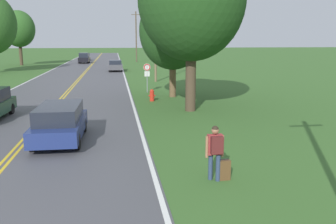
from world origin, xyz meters
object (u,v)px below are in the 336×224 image
object	(u,v)px
suitcase	(224,170)
car_black_van_receding	(84,58)
tree_left_verge	(19,29)
car_dark_blue_van_approaching	(60,122)
fire_hydrant	(152,95)
car_dark_grey_sedan_mid_far	(115,65)
car_white_hatchback_distant	(86,57)
traffic_sign	(147,71)
tree_behind_sign	(173,31)
hitchhiker_person	(215,148)

from	to	relation	value
suitcase	car_black_van_receding	world-z (taller)	car_black_van_receding
tree_left_verge	car_dark_blue_van_approaching	distance (m)	52.48
fire_hydrant	tree_left_verge	distance (m)	45.13
car_dark_grey_sedan_mid_far	car_white_hatchback_distant	size ratio (longest dim) A/B	0.96
traffic_sign	car_dark_blue_van_approaching	world-z (taller)	traffic_sign
tree_behind_sign	car_white_hatchback_distant	world-z (taller)	tree_behind_sign
suitcase	car_dark_grey_sedan_mid_far	bearing A→B (deg)	1.22
car_dark_grey_sedan_mid_far	car_dark_blue_van_approaching	bearing A→B (deg)	-4.07
suitcase	car_black_van_receding	distance (m)	60.85
tree_left_verge	car_black_van_receding	distance (m)	12.46
tree_left_verge	hitchhiker_person	bearing A→B (deg)	-71.02
car_dark_blue_van_approaching	car_dark_grey_sedan_mid_far	distance (m)	35.84
tree_left_verge	car_dark_grey_sedan_mid_far	bearing A→B (deg)	-41.90
car_black_van_receding	tree_behind_sign	bearing A→B (deg)	-166.52
tree_left_verge	car_black_van_receding	xyz separation A→B (m)	(10.41, 4.42, -5.23)
tree_behind_sign	car_dark_blue_van_approaching	world-z (taller)	tree_behind_sign
traffic_sign	tree_left_verge	world-z (taller)	tree_left_verge
hitchhiker_person	car_white_hatchback_distant	distance (m)	69.56
fire_hydrant	car_dark_grey_sedan_mid_far	size ratio (longest dim) A/B	0.21
suitcase	fire_hydrant	bearing A→B (deg)	-0.58
suitcase	car_white_hatchback_distant	size ratio (longest dim) A/B	0.17
suitcase	traffic_sign	xyz separation A→B (m)	(-0.64, 19.50, 1.50)
car_black_van_receding	car_white_hatchback_distant	world-z (taller)	car_black_van_receding
suitcase	tree_left_verge	size ratio (longest dim) A/B	0.07
suitcase	tree_left_verge	bearing A→B (deg)	16.05
tree_left_verge	car_dark_blue_van_approaching	xyz separation A→B (m)	(13.72, -50.37, -5.38)
fire_hydrant	tree_behind_sign	world-z (taller)	tree_behind_sign
car_black_van_receding	car_white_hatchback_distant	bearing A→B (deg)	2.47
car_dark_blue_van_approaching	car_black_van_receding	size ratio (longest dim) A/B	1.07
hitchhiker_person	tree_behind_sign	size ratio (longest dim) A/B	0.22
tree_left_verge	car_dark_blue_van_approaching	size ratio (longest dim) A/B	2.03
car_dark_grey_sedan_mid_far	car_black_van_receding	size ratio (longest dim) A/B	0.94
suitcase	tree_behind_sign	xyz separation A→B (m)	(1.12, 16.91, 4.70)
tree_behind_sign	car_dark_grey_sedan_mid_far	xyz separation A→B (m)	(-4.30, 24.22, -4.22)
traffic_sign	car_dark_blue_van_approaching	bearing A→B (deg)	-109.94
fire_hydrant	car_white_hatchback_distant	size ratio (longest dim) A/B	0.21
tree_left_verge	car_dark_grey_sedan_mid_far	size ratio (longest dim) A/B	2.30
tree_left_verge	car_black_van_receding	size ratio (longest dim) A/B	2.17
traffic_sign	car_white_hatchback_distant	bearing A→B (deg)	100.06
fire_hydrant	car_white_hatchback_distant	xyz separation A→B (m)	(-8.71, 53.81, 0.40)
tree_left_verge	tree_behind_sign	size ratio (longest dim) A/B	1.18
hitchhiker_person	car_white_hatchback_distant	world-z (taller)	hitchhiker_person
car_dark_blue_van_approaching	car_white_hatchback_distant	xyz separation A→B (m)	(-3.65, 63.56, -0.01)
car_white_hatchback_distant	tree_left_verge	bearing A→B (deg)	142.83
hitchhiker_person	tree_left_verge	bearing A→B (deg)	15.77
hitchhiker_person	suitcase	bearing A→B (deg)	-89.07
hitchhiker_person	tree_behind_sign	world-z (taller)	tree_behind_sign
hitchhiker_person	tree_behind_sign	bearing A→B (deg)	-8.01
traffic_sign	tree_behind_sign	bearing A→B (deg)	-55.87
fire_hydrant	car_dark_grey_sedan_mid_far	distance (m)	26.12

